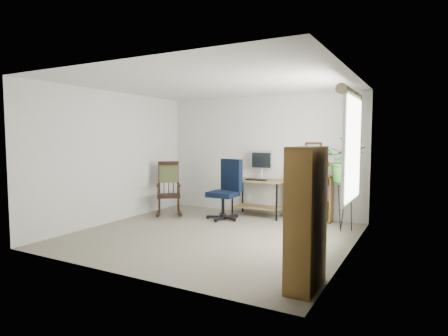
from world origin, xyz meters
The scene contains 18 objects.
floor centered at (0.00, 0.00, 0.00)m, with size 4.20×4.00×0.00m, color gray.
ceiling centered at (0.00, 0.00, 2.40)m, with size 4.20×4.00×0.00m, color silver.
wall_back centered at (0.00, 2.00, 1.20)m, with size 4.20×0.00×2.40m, color silver.
wall_front centered at (0.00, -2.00, 1.20)m, with size 4.20×0.00×2.40m, color silver.
wall_left centered at (-2.10, 0.00, 1.20)m, with size 0.00×4.00×2.40m, color silver.
wall_right centered at (2.10, 0.00, 1.20)m, with size 0.00×4.00×2.40m, color silver.
window centered at (2.06, 0.30, 1.40)m, with size 0.12×1.20×1.50m, color white, non-canonical shape.
desk centered at (0.08, 1.70, 0.36)m, with size 1.01×0.56×0.73m, color olive, non-canonical shape.
monitor centered at (0.08, 1.84, 1.01)m, with size 0.46×0.16×0.56m, color #B8B8BD, non-canonical shape.
keyboard centered at (0.08, 1.58, 0.74)m, with size 0.40×0.15×0.03m, color black.
office_chair centered at (-0.40, 1.10, 0.58)m, with size 0.64×0.64×1.17m, color black, non-canonical shape.
rocking_chair centered at (-1.54, 0.91, 0.55)m, with size 0.57×0.95×1.10m, color black, non-canonical shape.
low_bookshelf centered at (1.08, 1.82, 0.43)m, with size 0.81×0.27×0.86m, color olive, non-canonical shape.
tall_bookshelf centered at (1.92, -1.37, 0.73)m, with size 0.27×0.64×1.46m, color olive, non-canonical shape.
plant_stand centered at (1.80, 1.32, 0.44)m, with size 0.24×0.24×0.88m, color black, non-canonical shape.
spider_plant centered at (1.80, 1.32, 1.55)m, with size 1.69×1.88×1.46m, color #2B6724.
potted_plant_small centered at (1.36, 1.83, 0.91)m, with size 0.13×0.24×0.11m, color #2B6724.
framed_picture centered at (1.08, 1.97, 1.31)m, with size 0.32×0.04×0.32m, color black, non-canonical shape.
Camera 1 is at (2.98, -5.08, 1.55)m, focal length 30.00 mm.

